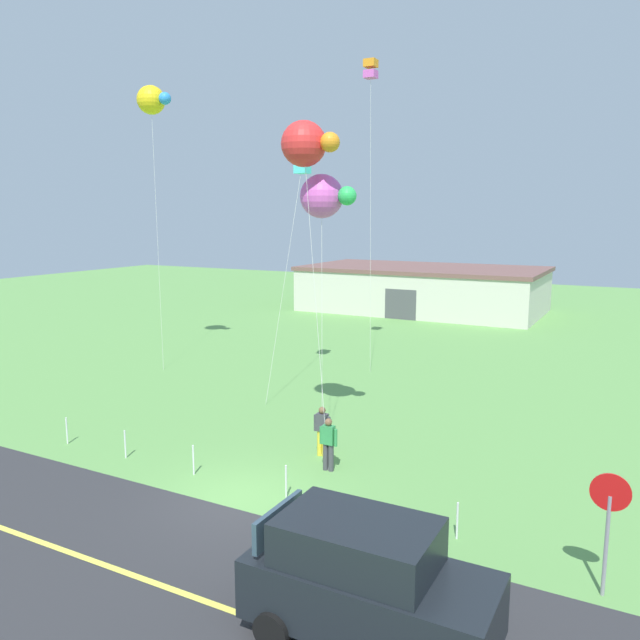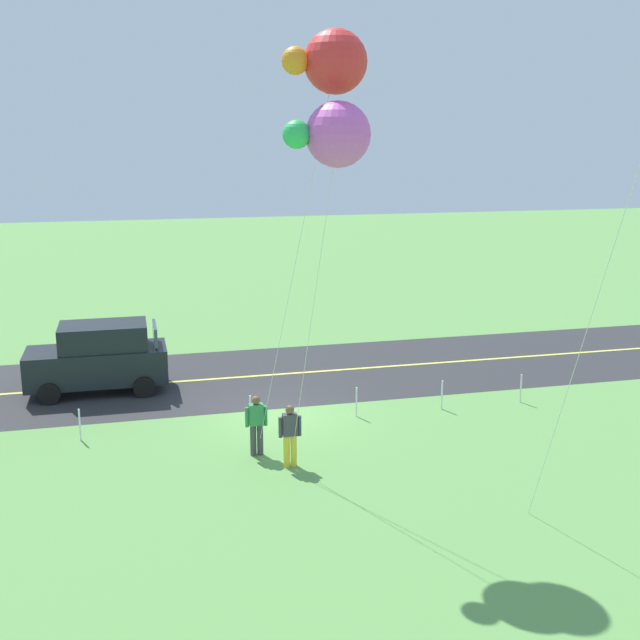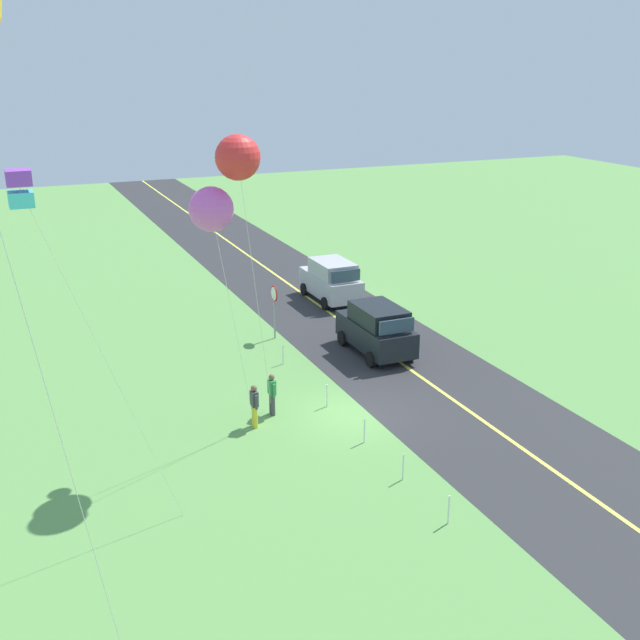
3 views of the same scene
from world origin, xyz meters
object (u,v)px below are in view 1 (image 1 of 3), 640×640
object	(u,v)px
person_adult_near	(322,430)
kite_blue_mid	(306,144)
kite_red_low	(324,196)
person_adult_companion	(328,442)
stop_sign	(609,510)
kite_pink_drift	(371,70)
kite_green_far	(302,164)
kite_yellow_high	(152,100)
warehouse_distant	(423,289)
car_suv_foreground	(366,581)

from	to	relation	value
person_adult_near	kite_blue_mid	distance (m)	8.83
kite_red_low	person_adult_companion	bearing A→B (deg)	-59.09
stop_sign	kite_pink_drift	distance (m)	23.64
person_adult_near	kite_pink_drift	distance (m)	18.47
kite_red_low	kite_green_far	xyz separation A→B (m)	(-3.97, 5.58, 1.55)
kite_yellow_high	kite_green_far	distance (m)	9.85
kite_red_low	warehouse_distant	bearing A→B (deg)	102.60
warehouse_distant	person_adult_companion	bearing A→B (deg)	-75.88
kite_yellow_high	kite_pink_drift	distance (m)	10.86
kite_blue_mid	kite_pink_drift	bearing A→B (deg)	104.27
car_suv_foreground	person_adult_companion	bearing A→B (deg)	122.37
person_adult_companion	kite_pink_drift	distance (m)	19.24
car_suv_foreground	stop_sign	size ratio (longest dim) A/B	1.72
kite_yellow_high	kite_pink_drift	xyz separation A→B (m)	(10.02, 4.03, 1.15)
stop_sign	kite_yellow_high	distance (m)	27.63
kite_green_far	kite_yellow_high	bearing A→B (deg)	173.59
car_suv_foreground	warehouse_distant	world-z (taller)	warehouse_distant
kite_yellow_high	warehouse_distant	bearing A→B (deg)	74.11
kite_red_low	kite_green_far	world-z (taller)	kite_green_far
kite_yellow_high	warehouse_distant	size ratio (longest dim) A/B	0.75
warehouse_distant	person_adult_near	bearing A→B (deg)	-76.69
car_suv_foreground	person_adult_companion	size ratio (longest dim) A/B	2.75
kite_red_low	warehouse_distant	distance (m)	30.88
kite_yellow_high	kite_green_far	xyz separation A→B (m)	(9.15, -1.03, -3.51)
stop_sign	person_adult_companion	distance (m)	8.26
kite_green_far	warehouse_distant	size ratio (longest dim) A/B	0.55
car_suv_foreground	person_adult_companion	world-z (taller)	car_suv_foreground
kite_blue_mid	kite_pink_drift	distance (m)	12.75
kite_green_far	kite_pink_drift	world-z (taller)	kite_pink_drift
kite_blue_mid	kite_yellow_high	size ratio (longest dim) A/B	0.75
kite_red_low	kite_green_far	bearing A→B (deg)	125.38
car_suv_foreground	kite_red_low	bearing A→B (deg)	121.98
kite_yellow_high	warehouse_distant	xyz separation A→B (m)	(6.52, 22.89, -11.38)
kite_pink_drift	kite_red_low	bearing A→B (deg)	-73.80
person_adult_companion	stop_sign	bearing A→B (deg)	98.68
car_suv_foreground	kite_yellow_high	distance (m)	26.94
person_adult_companion	kite_red_low	bearing A→B (deg)	-119.50
kite_red_low	kite_pink_drift	size ratio (longest dim) A/B	0.59
person_adult_near	kite_blue_mid	bearing A→B (deg)	-173.63
car_suv_foreground	person_adult_near	bearing A→B (deg)	123.00
kite_green_far	kite_pink_drift	size ratio (longest dim) A/B	0.68
person_adult_companion	warehouse_distant	distance (m)	32.89
kite_red_low	kite_yellow_high	bearing A→B (deg)	153.25
warehouse_distant	kite_pink_drift	bearing A→B (deg)	-79.48
stop_sign	kite_yellow_high	xyz separation A→B (m)	(-22.20, 11.92, 11.33)
stop_sign	kite_green_far	world-z (taller)	kite_green_far
kite_red_low	kite_pink_drift	xyz separation A→B (m)	(-3.09, 10.64, 6.20)
kite_blue_mid	kite_green_far	xyz separation A→B (m)	(-3.80, 6.44, -0.00)
kite_blue_mid	warehouse_distant	distance (m)	32.01
person_adult_companion	kite_blue_mid	xyz separation A→B (m)	(-1.59, 1.52, 8.76)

